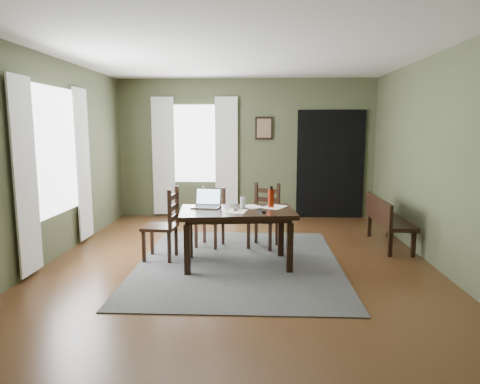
{
  "coord_description": "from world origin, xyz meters",
  "views": [
    {
      "loc": [
        0.24,
        -5.41,
        1.76
      ],
      "look_at": [
        0.0,
        0.3,
        0.9
      ],
      "focal_mm": 32.0,
      "sensor_mm": 36.0,
      "label": 1
    }
  ],
  "objects_px": {
    "chair_back_right": "(264,217)",
    "laptop": "(207,202)",
    "dining_table": "(237,217)",
    "chair_end": "(164,225)",
    "chair_back_left": "(211,218)",
    "water_bottle": "(271,198)",
    "bench": "(386,217)"
  },
  "relations": [
    {
      "from": "chair_back_right",
      "to": "laptop",
      "type": "height_order",
      "value": "laptop"
    },
    {
      "from": "dining_table",
      "to": "chair_back_right",
      "type": "bearing_deg",
      "value": 61.38
    },
    {
      "from": "dining_table",
      "to": "laptop",
      "type": "xyz_separation_m",
      "value": [
        -0.4,
        0.18,
        0.15
      ]
    },
    {
      "from": "dining_table",
      "to": "chair_end",
      "type": "height_order",
      "value": "chair_end"
    },
    {
      "from": "chair_end",
      "to": "chair_back_right",
      "type": "xyz_separation_m",
      "value": [
        1.35,
        0.68,
        -0.02
      ]
    },
    {
      "from": "chair_back_left",
      "to": "laptop",
      "type": "distance_m",
      "value": 0.8
    },
    {
      "from": "chair_back_right",
      "to": "water_bottle",
      "type": "xyz_separation_m",
      "value": [
        0.08,
        -0.68,
        0.4
      ]
    },
    {
      "from": "chair_back_right",
      "to": "chair_back_left",
      "type": "bearing_deg",
      "value": -161.74
    },
    {
      "from": "chair_back_left",
      "to": "bench",
      "type": "distance_m",
      "value": 2.62
    },
    {
      "from": "bench",
      "to": "chair_back_left",
      "type": "bearing_deg",
      "value": 92.63
    },
    {
      "from": "chair_back_left",
      "to": "chair_back_right",
      "type": "bearing_deg",
      "value": 15.13
    },
    {
      "from": "chair_back_left",
      "to": "water_bottle",
      "type": "bearing_deg",
      "value": -22.29
    },
    {
      "from": "water_bottle",
      "to": "laptop",
      "type": "bearing_deg",
      "value": -179.33
    },
    {
      "from": "chair_back_left",
      "to": "chair_back_right",
      "type": "relative_size",
      "value": 0.93
    },
    {
      "from": "chair_back_left",
      "to": "water_bottle",
      "type": "relative_size",
      "value": 3.12
    },
    {
      "from": "dining_table",
      "to": "chair_end",
      "type": "relative_size",
      "value": 1.57
    },
    {
      "from": "chair_back_right",
      "to": "water_bottle",
      "type": "distance_m",
      "value": 0.79
    },
    {
      "from": "laptop",
      "to": "chair_end",
      "type": "bearing_deg",
      "value": -173.83
    },
    {
      "from": "chair_back_right",
      "to": "water_bottle",
      "type": "bearing_deg",
      "value": -64.07
    },
    {
      "from": "dining_table",
      "to": "chair_back_left",
      "type": "xyz_separation_m",
      "value": [
        -0.44,
        0.89,
        -0.21
      ]
    },
    {
      "from": "bench",
      "to": "water_bottle",
      "type": "bearing_deg",
      "value": 115.16
    },
    {
      "from": "chair_back_left",
      "to": "water_bottle",
      "type": "height_order",
      "value": "water_bottle"
    },
    {
      "from": "dining_table",
      "to": "laptop",
      "type": "height_order",
      "value": "laptop"
    },
    {
      "from": "chair_back_left",
      "to": "chair_end",
      "type": "bearing_deg",
      "value": -112.13
    },
    {
      "from": "bench",
      "to": "water_bottle",
      "type": "distance_m",
      "value": 1.97
    },
    {
      "from": "chair_back_left",
      "to": "dining_table",
      "type": "bearing_deg",
      "value": -47.46
    },
    {
      "from": "chair_back_right",
      "to": "water_bottle",
      "type": "relative_size",
      "value": 3.37
    },
    {
      "from": "chair_back_left",
      "to": "bench",
      "type": "height_order",
      "value": "chair_back_left"
    },
    {
      "from": "chair_back_right",
      "to": "bench",
      "type": "xyz_separation_m",
      "value": [
        1.82,
        0.14,
        -0.02
      ]
    },
    {
      "from": "chair_end",
      "to": "bench",
      "type": "xyz_separation_m",
      "value": [
        3.17,
        0.82,
        -0.04
      ]
    },
    {
      "from": "chair_end",
      "to": "chair_back_left",
      "type": "relative_size",
      "value": 1.12
    },
    {
      "from": "chair_end",
      "to": "laptop",
      "type": "xyz_separation_m",
      "value": [
        0.59,
        -0.01,
        0.31
      ]
    }
  ]
}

